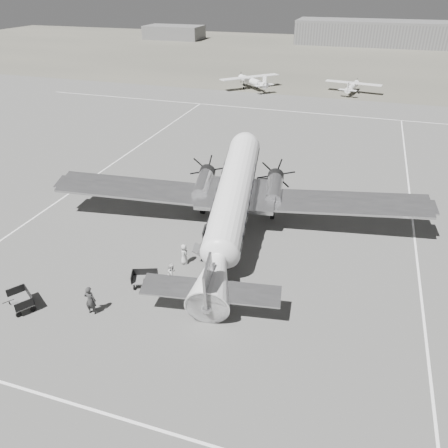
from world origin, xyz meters
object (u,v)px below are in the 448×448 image
(dc3_airliner, at_px, (232,204))
(hangar_main, at_px, (370,33))
(light_plane_left, at_px, (251,82))
(baggage_cart_far, at_px, (21,301))
(ramp_agent, at_px, (172,274))
(light_plane_right, at_px, (352,87))
(baggage_cart_near, at_px, (145,279))
(shed_secondary, at_px, (174,32))
(passenger, at_px, (184,254))
(ground_crew, at_px, (90,300))

(dc3_airliner, bearing_deg, hangar_main, 78.10)
(dc3_airliner, xyz_separation_m, light_plane_left, (-11.57, 49.79, -1.65))
(dc3_airliner, xyz_separation_m, baggage_cart_far, (-9.64, -11.83, -2.32))
(dc3_airliner, xyz_separation_m, ramp_agent, (-1.90, -6.96, -2.02))
(light_plane_right, relative_size, baggage_cart_far, 5.10)
(dc3_airliner, bearing_deg, baggage_cart_near, -124.05)
(light_plane_left, relative_size, baggage_cart_far, 6.13)
(hangar_main, distance_m, ramp_agent, 124.47)
(hangar_main, bearing_deg, light_plane_left, -104.94)
(shed_secondary, height_order, passenger, shed_secondary)
(dc3_airliner, distance_m, baggage_cart_near, 8.69)
(hangar_main, relative_size, baggage_cart_far, 22.41)
(light_plane_right, distance_m, baggage_cart_near, 60.29)
(light_plane_left, height_order, light_plane_right, light_plane_left)
(dc3_airliner, height_order, ramp_agent, dc3_airliner)
(hangar_main, bearing_deg, shed_secondary, -175.24)
(baggage_cart_near, bearing_deg, light_plane_left, 77.15)
(ramp_agent, bearing_deg, ground_crew, 134.38)
(dc3_airliner, distance_m, ramp_agent, 7.49)
(light_plane_right, distance_m, ramp_agent, 59.44)
(light_plane_right, xyz_separation_m, baggage_cart_near, (-9.32, -59.56, -0.50))
(light_plane_left, height_order, baggage_cart_far, light_plane_left)
(light_plane_right, distance_m, passenger, 56.97)
(baggage_cart_far, distance_m, ramp_agent, 9.15)
(hangar_main, height_order, baggage_cart_far, hangar_main)
(hangar_main, bearing_deg, passenger, -94.01)
(ground_crew, bearing_deg, light_plane_left, -88.54)
(baggage_cart_near, bearing_deg, ramp_agent, -0.84)
(hangar_main, bearing_deg, baggage_cart_far, -97.09)
(light_plane_left, xyz_separation_m, passenger, (9.45, -54.22, -0.43))
(shed_secondary, height_order, ground_crew, shed_secondary)
(passenger, bearing_deg, light_plane_right, -18.66)
(shed_secondary, relative_size, dc3_airliner, 0.60)
(baggage_cart_near, bearing_deg, ground_crew, -138.57)
(ground_crew, bearing_deg, baggage_cart_near, -122.17)
(shed_secondary, distance_m, light_plane_left, 75.25)
(dc3_airliner, bearing_deg, baggage_cart_far, -137.93)
(baggage_cart_far, bearing_deg, light_plane_right, 110.23)
(ramp_agent, bearing_deg, hangar_main, -8.52)
(dc3_airliner, height_order, baggage_cart_far, dc3_airliner)
(hangar_main, xyz_separation_m, ground_crew, (-11.77, -128.16, -2.34))
(shed_secondary, bearing_deg, ground_crew, -68.61)
(baggage_cart_near, height_order, passenger, passenger)
(baggage_cart_near, distance_m, baggage_cart_far, 7.41)
(dc3_airliner, distance_m, ground_crew, 12.33)
(hangar_main, relative_size, ground_crew, 21.91)
(ramp_agent, bearing_deg, baggage_cart_far, 117.50)
(baggage_cart_far, relative_size, ramp_agent, 1.14)
(ground_crew, relative_size, ramp_agent, 1.16)
(dc3_airliner, relative_size, passenger, 19.67)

